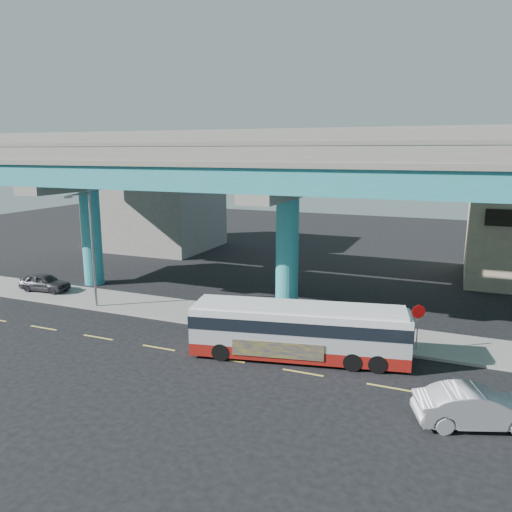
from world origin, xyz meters
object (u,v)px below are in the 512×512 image
at_px(street_lamp, 86,233).
at_px(stop_sign, 418,318).
at_px(transit_bus, 299,329).
at_px(parked_car, 45,282).
at_px(sedan, 477,407).

relative_size(street_lamp, stop_sign, 3.12).
bearing_deg(street_lamp, transit_bus, -8.29).
bearing_deg(parked_car, stop_sign, -98.15).
distance_m(transit_bus, parked_car, 21.33).
bearing_deg(street_lamp, parked_car, 160.83).
bearing_deg(parked_car, transit_bus, -106.75).
xyz_separation_m(sedan, street_lamp, (-23.11, 5.68, 4.40)).
bearing_deg(sedan, street_lamp, 56.22).
relative_size(transit_bus, sedan, 2.28).
bearing_deg(stop_sign, sedan, -72.70).
bearing_deg(stop_sign, street_lamp, 176.45).
distance_m(parked_car, stop_sign, 26.40).
bearing_deg(street_lamp, stop_sign, 2.08).
height_order(parked_car, street_lamp, street_lamp).
bearing_deg(transit_bus, parked_car, 157.17).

